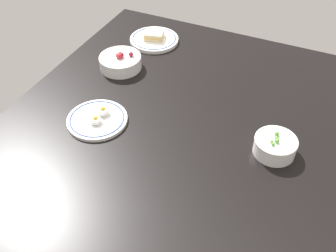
{
  "coord_description": "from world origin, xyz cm",
  "views": [
    {
      "loc": [
        -85.53,
        -39.3,
        93.23
      ],
      "look_at": [
        0.0,
        0.0,
        6.0
      ],
      "focal_mm": 41.6,
      "sensor_mm": 36.0,
      "label": 1
    }
  ],
  "objects": [
    {
      "name": "plate_eggs",
      "position": [
        -5.79,
        23.8,
        4.95
      ],
      "size": [
        20.68,
        20.68,
        4.4
      ],
      "color": "white",
      "rests_on": "dining_table"
    },
    {
      "name": "bowl_berries",
      "position": [
        25.64,
        32.66,
        6.85
      ],
      "size": [
        16.85,
        16.85,
        6.99
      ],
      "color": "white",
      "rests_on": "dining_table"
    },
    {
      "name": "dining_table",
      "position": [
        0.0,
        0.0,
        2.0
      ],
      "size": [
        142.86,
        113.42,
        4.0
      ],
      "primitive_type": "cube",
      "color": "black",
      "rests_on": "ground"
    },
    {
      "name": "bowl_peas",
      "position": [
        4.76,
        -34.31,
        7.03
      ],
      "size": [
        13.36,
        13.36,
        6.71
      ],
      "color": "white",
      "rests_on": "dining_table"
    },
    {
      "name": "plate_sandwich",
      "position": [
        49.48,
        29.44,
        5.3
      ],
      "size": [
        21.32,
        21.32,
        4.74
      ],
      "color": "white",
      "rests_on": "dining_table"
    }
  ]
}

